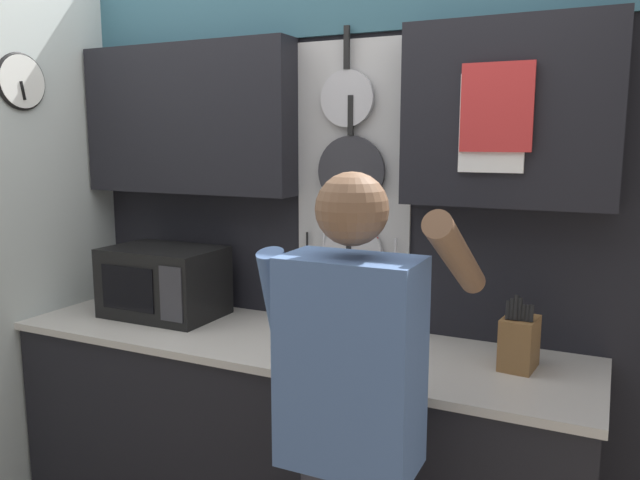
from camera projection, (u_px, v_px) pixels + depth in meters
name	position (u px, v px, depth m)	size (l,w,h in m)	color
base_cabinet_counter	(288.00, 447.00, 2.55)	(2.34, 0.64, 0.92)	black
back_wall_unit	(317.00, 184.00, 2.65)	(2.91, 0.23, 2.54)	black
microwave	(164.00, 282.00, 2.79)	(0.51, 0.35, 0.31)	black
knife_block	(519.00, 342.00, 2.15)	(0.13, 0.16, 0.27)	brown
utensil_crock	(339.00, 319.00, 2.44)	(0.11, 0.11, 0.34)	white
person	(352.00, 406.00, 1.75)	(0.54, 0.60, 1.62)	#383842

